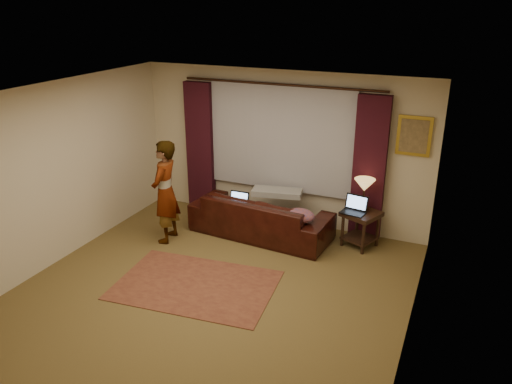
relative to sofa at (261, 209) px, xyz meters
The scene contains 20 objects.
floor 1.87m from the sofa, 87.53° to the right, with size 5.00×5.00×0.01m, color brown.
ceiling 2.80m from the sofa, 87.53° to the right, with size 5.00×5.00×0.02m, color silver.
wall_back 1.09m from the sofa, 83.55° to the left, with size 5.00×0.02×2.60m, color beige.
wall_front 4.39m from the sofa, 88.96° to the right, with size 5.00×0.02×2.60m, color beige.
wall_left 3.14m from the sofa, 143.24° to the right, with size 0.02×5.00×2.60m, color beige.
wall_right 3.26m from the sofa, 35.06° to the right, with size 0.02×5.00×2.60m, color beige.
sheer_curtain 1.22m from the sofa, 82.94° to the left, with size 2.50×0.05×1.80m, color #A5A4AD.
drape_left 1.70m from the sofa, 157.79° to the left, with size 0.50×0.14×2.30m, color black.
drape_right 1.83m from the sofa, 20.20° to the left, with size 0.50×0.14×2.30m, color black.
curtain_rod 2.00m from the sofa, 82.34° to the left, with size 0.04×0.04×3.40m, color black.
picture_frame 2.61m from the sofa, 16.87° to the left, with size 0.50×0.04×0.60m, color #B5932D.
sofa is the anchor object (origin of this frame).
throw_blanket 0.56m from the sofa, 57.45° to the left, with size 0.81×0.32×0.09m, color gray.
clothing_pile 0.78m from the sofa, 17.77° to the right, with size 0.47×0.36×0.20m, color #754252.
laptop_sofa 0.41m from the sofa, 161.41° to the right, with size 0.32×0.35×0.24m, color black, non-canonical shape.
area_rug 1.87m from the sofa, 96.43° to the right, with size 2.13×1.42×0.01m, color brown.
end_table 1.61m from the sofa, ahead, with size 0.50×0.50×0.58m, color black.
tiffany_lamp 1.65m from the sofa, 12.00° to the left, with size 0.32×0.32×0.51m, color olive, non-canonical shape.
laptop_table 1.49m from the sofa, ahead, with size 0.35×0.39×0.26m, color black, non-canonical shape.
person 1.55m from the sofa, 149.53° to the right, with size 0.48×0.48×1.65m, color gray.
Camera 1 is at (2.82, -5.04, 3.66)m, focal length 35.00 mm.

